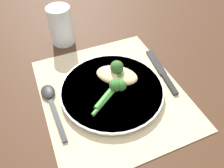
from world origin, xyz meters
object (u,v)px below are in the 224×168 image
at_px(plate, 112,90).
at_px(spoon, 50,98).
at_px(chicken_fillet, 117,75).
at_px(knife, 162,71).
at_px(broccoli_stalk_front, 117,81).
at_px(water_glass, 61,26).
at_px(broccoli_stalk_left, 116,86).

xyz_separation_m(plate, spoon, (-0.04, -0.15, -0.00)).
height_order(chicken_fillet, knife, chicken_fillet).
relative_size(broccoli_stalk_front, knife, 0.63).
xyz_separation_m(broccoli_stalk_front, knife, (-0.01, 0.14, -0.02)).
xyz_separation_m(plate, chicken_fillet, (-0.03, 0.02, 0.02)).
relative_size(plate, water_glass, 2.19).
bearing_deg(spoon, broccoli_stalk_left, -18.81).
height_order(plate, broccoli_stalk_left, broccoli_stalk_left).
relative_size(chicken_fillet, water_glass, 1.05).
height_order(plate, broccoli_stalk_front, broccoli_stalk_front).
distance_m(plate, chicken_fillet, 0.04).
height_order(knife, spoon, spoon).
relative_size(plate, knife, 1.45).
bearing_deg(chicken_fillet, spoon, -93.83).
distance_m(plate, knife, 0.16).
distance_m(knife, spoon, 0.31).
height_order(plate, water_glass, water_glass).
xyz_separation_m(broccoli_stalk_left, spoon, (-0.05, -0.16, -0.02)).
distance_m(plate, broccoli_stalk_front, 0.03).
bearing_deg(spoon, broccoli_stalk_front, -11.85).
distance_m(knife, water_glass, 0.33).
bearing_deg(plate, spoon, -103.95).
bearing_deg(water_glass, plate, 12.74).
distance_m(plate, broccoli_stalk_left, 0.02).
xyz_separation_m(spoon, water_glass, (-0.22, 0.09, 0.05)).
relative_size(knife, water_glass, 1.52).
bearing_deg(knife, spoon, -177.31).
distance_m(broccoli_stalk_left, spoon, 0.16).
relative_size(plate, chicken_fillet, 2.08).
bearing_deg(broccoli_stalk_left, water_glass, 159.67).
height_order(broccoli_stalk_front, spoon, broccoli_stalk_front).
height_order(knife, water_glass, water_glass).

